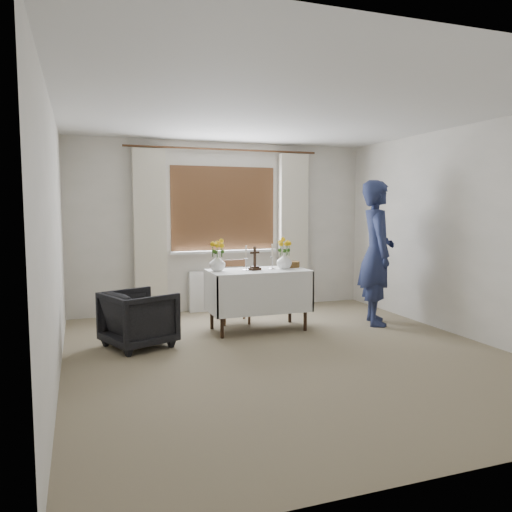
{
  "coord_description": "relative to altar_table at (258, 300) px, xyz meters",
  "views": [
    {
      "loc": [
        -2.04,
        -4.71,
        1.55
      ],
      "look_at": [
        -0.05,
        0.9,
        0.96
      ],
      "focal_mm": 35.0,
      "sensor_mm": 36.0,
      "label": 1
    }
  ],
  "objects": [
    {
      "name": "ground",
      "position": [
        -0.05,
        -1.1,
        -0.38
      ],
      "size": [
        5.0,
        5.0,
        0.0
      ],
      "primitive_type": "plane",
      "color": "gray",
      "rests_on": "ground"
    },
    {
      "name": "altar_table",
      "position": [
        0.0,
        0.0,
        0.0
      ],
      "size": [
        1.24,
        0.64,
        0.76
      ],
      "primitive_type": "cube",
      "color": "white",
      "rests_on": "ground"
    },
    {
      "name": "wooden_chair",
      "position": [
        -0.16,
        0.5,
        0.04
      ],
      "size": [
        0.43,
        0.43,
        0.84
      ],
      "primitive_type": null,
      "rotation": [
        0.0,
        0.0,
        -0.11
      ],
      "color": "brown",
      "rests_on": "ground"
    },
    {
      "name": "armchair",
      "position": [
        -1.5,
        -0.27,
        -0.07
      ],
      "size": [
        0.9,
        0.89,
        0.63
      ],
      "primitive_type": "imported",
      "rotation": [
        0.0,
        0.0,
        1.97
      ],
      "color": "black",
      "rests_on": "ground"
    },
    {
      "name": "person",
      "position": [
        1.58,
        -0.2,
        0.56
      ],
      "size": [
        0.67,
        0.81,
        1.89
      ],
      "primitive_type": "imported",
      "rotation": [
        0.0,
        0.0,
        1.2
      ],
      "color": "navy",
      "rests_on": "ground"
    },
    {
      "name": "radiator",
      "position": [
        -0.05,
        1.32,
        -0.08
      ],
      "size": [
        1.1,
        0.1,
        0.6
      ],
      "primitive_type": "cube",
      "color": "silver",
      "rests_on": "ground"
    },
    {
      "name": "wooden_cross",
      "position": [
        -0.05,
        -0.0,
        0.53
      ],
      "size": [
        0.16,
        0.13,
        0.29
      ],
      "primitive_type": null,
      "rotation": [
        0.0,
        0.0,
        0.25
      ],
      "color": "black",
      "rests_on": "altar_table"
    },
    {
      "name": "candlestick_left",
      "position": [
        -0.16,
        0.01,
        0.54
      ],
      "size": [
        0.11,
        0.11,
        0.31
      ],
      "primitive_type": null,
      "rotation": [
        0.0,
        0.0,
        0.28
      ],
      "color": "silver",
      "rests_on": "altar_table"
    },
    {
      "name": "candlestick_right",
      "position": [
        0.2,
        0.02,
        0.54
      ],
      "size": [
        0.1,
        0.1,
        0.32
      ],
      "primitive_type": null,
      "rotation": [
        0.0,
        0.0,
        -0.13
      ],
      "color": "silver",
      "rests_on": "altar_table"
    },
    {
      "name": "flower_vase_left",
      "position": [
        -0.51,
        0.07,
        0.48
      ],
      "size": [
        0.21,
        0.21,
        0.21
      ],
      "primitive_type": "imported",
      "rotation": [
        0.0,
        0.0,
        -0.06
      ],
      "color": "white",
      "rests_on": "altar_table"
    },
    {
      "name": "flower_vase_right",
      "position": [
        0.35,
        -0.0,
        0.48
      ],
      "size": [
        0.23,
        0.23,
        0.2
      ],
      "primitive_type": "imported",
      "rotation": [
        0.0,
        0.0,
        0.2
      ],
      "color": "white",
      "rests_on": "altar_table"
    },
    {
      "name": "wicker_basket",
      "position": [
        0.51,
        0.12,
        0.42
      ],
      "size": [
        0.27,
        0.27,
        0.08
      ],
      "primitive_type": "cylinder",
      "rotation": [
        0.0,
        0.0,
        0.42
      ],
      "color": "olive",
      "rests_on": "altar_table"
    }
  ]
}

